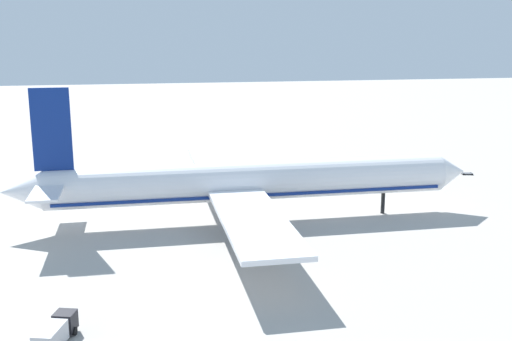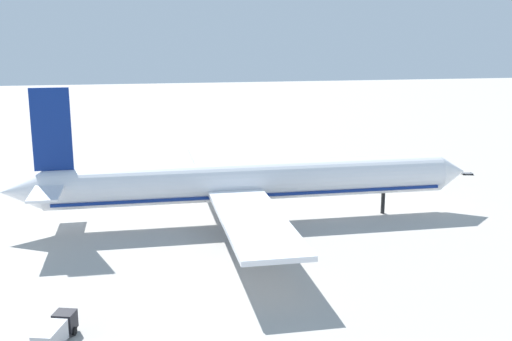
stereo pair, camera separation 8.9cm
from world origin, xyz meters
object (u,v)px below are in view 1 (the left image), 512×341
object	(u,v)px
baggage_cart_0	(467,173)
traffic_cone_2	(156,174)
airliner	(245,183)
traffic_cone_1	(366,170)
service_truck_1	(55,332)

from	to	relation	value
baggage_cart_0	traffic_cone_2	size ratio (longest dim) A/B	5.69
airliner	traffic_cone_1	distance (m)	47.97
service_truck_1	traffic_cone_1	xyz separation A→B (m)	(61.78, 70.19, -1.18)
baggage_cart_0	traffic_cone_1	size ratio (longest dim) A/B	5.69
airliner	traffic_cone_1	xyz separation A→B (m)	(34.89, 32.26, -6.57)
service_truck_1	baggage_cart_0	distance (m)	104.19
airliner	traffic_cone_2	distance (m)	40.75
airliner	service_truck_1	bearing A→B (deg)	-125.34
traffic_cone_2	baggage_cart_0	bearing A→B (deg)	-10.69
traffic_cone_1	traffic_cone_2	distance (m)	48.61
airliner	service_truck_1	xyz separation A→B (m)	(-26.90, -37.93, -5.39)
airliner	traffic_cone_2	xyz separation A→B (m)	(-13.39, 37.93, -6.57)
baggage_cart_0	traffic_cone_2	distance (m)	70.92
service_truck_1	traffic_cone_2	world-z (taller)	service_truck_1
baggage_cart_0	traffic_cone_1	xyz separation A→B (m)	(-21.42, 7.49, 0.01)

